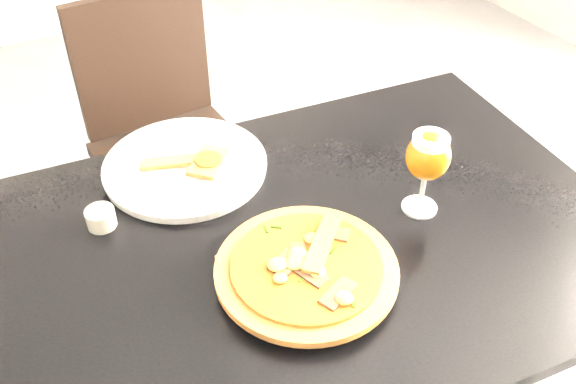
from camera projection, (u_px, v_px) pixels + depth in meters
dining_table at (301, 272)px, 1.23m from camera, size 1.28×0.93×0.75m
chair_far at (168, 137)px, 1.87m from camera, size 0.42×0.42×0.89m
plate_main at (306, 272)px, 1.10m from camera, size 0.37×0.37×0.02m
pizza at (306, 267)px, 1.08m from camera, size 0.31×0.31×0.03m
plate_second at (185, 166)px, 1.32m from camera, size 0.37×0.37×0.02m
crust_scraps at (196, 162)px, 1.31m from camera, size 0.18×0.13×0.01m
loose_crust at (240, 245)px, 1.15m from camera, size 0.11×0.06×0.01m
sauce_cup at (101, 217)px, 1.18m from camera, size 0.05×0.05×0.04m
beer_glass at (428, 157)px, 1.15m from camera, size 0.08×0.08×0.17m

